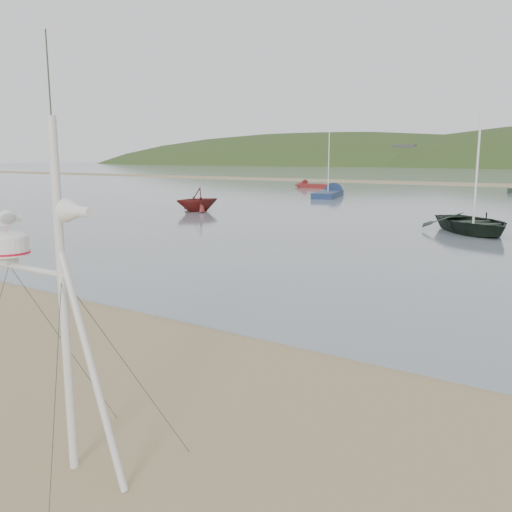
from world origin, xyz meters
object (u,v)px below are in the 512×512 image
Objects in this scene: mast_rig at (61,372)px; boat_dark at (476,181)px; dinghy_red_far at (310,186)px; boat_red at (197,189)px; sailboat_blue_near at (332,193)px.

mast_rig is 0.99× the size of boat_dark.
boat_dark is 38.35m from dinghy_red_far.
boat_red is 18.33m from sailboat_blue_near.
dinghy_red_far is (-7.08, 28.54, -1.23)m from boat_red.
mast_rig is 1.64× the size of boat_red.
sailboat_blue_near reaches higher than mast_rig.
dinghy_red_far is at bearing 125.99° from boat_red.
mast_rig reaches higher than boat_red.
boat_red reaches higher than dinghy_red_far.
boat_dark is at bearing -50.22° from dinghy_red_far.
boat_dark reaches higher than boat_red.
boat_red is at bearing 127.17° from mast_rig.
boat_dark reaches higher than mast_rig.
boat_dark is 0.84× the size of dinghy_red_far.
boat_dark is at bearing 19.14° from boat_red.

